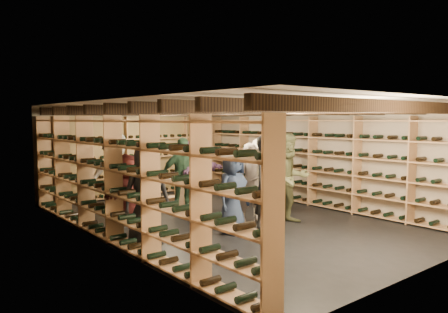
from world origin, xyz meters
The scene contains 22 objects.
ground centered at (0.00, 0.00, 0.00)m, with size 8.00×8.00×0.00m, color black.
walls centered at (0.00, 0.00, 1.20)m, with size 5.52×8.02×2.40m.
ceiling centered at (0.00, 0.00, 2.40)m, with size 5.50×8.00×0.01m, color beige.
ceiling_joists centered at (0.00, 0.00, 2.26)m, with size 5.40×7.12×0.18m.
wine_rack_left centered at (-2.57, 0.00, 1.08)m, with size 0.32×7.50×2.15m.
wine_rack_right centered at (2.57, 0.00, 1.08)m, with size 0.32×7.50×2.15m.
wine_rack_back centered at (0.00, 3.83, 1.07)m, with size 4.70×0.30×2.15m.
crate_stack_left centered at (-1.15, 2.06, 0.42)m, with size 0.59×0.51×0.85m.
crate_stack_right centered at (-0.01, 1.61, 0.26)m, with size 0.58×0.47×0.51m.
crate_loose centered at (0.07, 2.30, 0.09)m, with size 0.50×0.33×0.17m, color tan.
person_0 centered at (-2.18, -0.41, 0.84)m, with size 0.82×0.53×1.67m, color black.
person_1 centered at (0.02, -1.02, 0.89)m, with size 0.65×0.43×1.78m, color black.
person_2 centered at (0.74, -0.94, 0.90)m, with size 0.88×0.68×1.81m, color brown.
person_3 centered at (0.77, -0.12, 0.85)m, with size 1.09×0.63×1.69m, color beige.
person_5 centered at (-2.18, 0.25, 0.74)m, with size 1.37×0.44×1.48m, color maroon.
person_6 centered at (-0.63, -0.81, 0.75)m, with size 0.74×0.48×1.51m, color #222F4D.
person_7 centered at (0.23, -0.37, 0.80)m, with size 0.59×0.38×1.61m, color gray.
person_8 centered at (1.49, 0.15, 0.80)m, with size 0.78×0.61×1.60m, color #421914.
person_9 centered at (-1.95, 1.30, 0.91)m, with size 1.18×0.68×1.82m, color #A39D95.
person_10 centered at (-0.45, 1.13, 0.84)m, with size 0.99×0.41×1.69m, color #2A4D33.
person_11 centered at (0.11, 1.30, 0.86)m, with size 1.60×0.51×1.72m, color #845387.
person_12 centered at (2.18, 1.30, 0.77)m, with size 0.75×0.49×1.53m, color #303135.
Camera 1 is at (-5.70, -6.83, 2.08)m, focal length 35.00 mm.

